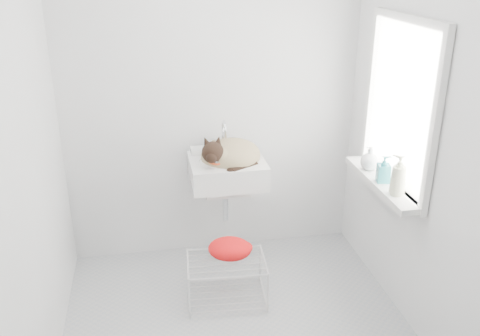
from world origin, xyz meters
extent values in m
cube|color=#9FA4AA|center=(0.00, 0.00, 0.00)|extent=(2.20, 2.00, 0.02)
cube|color=silver|center=(0.00, 1.00, 1.25)|extent=(2.20, 0.02, 2.50)
cube|color=silver|center=(1.10, 0.00, 1.25)|extent=(0.02, 2.00, 2.50)
cube|color=silver|center=(-1.10, 0.00, 1.25)|extent=(0.02, 2.00, 2.50)
cube|color=white|center=(1.09, 0.20, 1.35)|extent=(0.01, 0.80, 1.00)
cube|color=white|center=(1.07, 0.20, 1.35)|extent=(0.04, 0.90, 1.10)
cube|color=white|center=(1.01, 0.20, 0.83)|extent=(0.16, 0.88, 0.04)
cube|color=white|center=(0.07, 0.74, 0.85)|extent=(0.54, 0.47, 0.21)
ellipsoid|color=tan|center=(0.10, 0.73, 0.88)|extent=(0.49, 0.45, 0.22)
sphere|color=black|center=(-0.07, 0.66, 0.98)|extent=(0.19, 0.19, 0.16)
torus|color=#C9441B|center=(-0.05, 0.66, 0.93)|extent=(0.16, 0.16, 0.06)
cube|color=silver|center=(-0.02, 0.26, 0.15)|extent=(0.54, 0.40, 0.31)
ellipsoid|color=red|center=(0.01, 0.31, 0.34)|extent=(0.35, 0.28, 0.12)
imported|color=#F1F6CC|center=(1.00, -0.03, 0.85)|extent=(0.12, 0.12, 0.22)
imported|color=teal|center=(1.00, 0.17, 0.85)|extent=(0.10, 0.10, 0.18)
imported|color=white|center=(1.00, 0.39, 0.85)|extent=(0.14, 0.14, 0.16)
camera|label=1|loc=(-0.48, -2.72, 2.23)|focal=39.14mm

